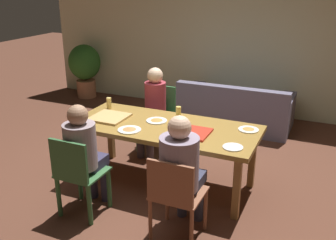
{
  "coord_description": "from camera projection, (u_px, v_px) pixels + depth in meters",
  "views": [
    {
      "loc": [
        1.68,
        -3.66,
        2.31
      ],
      "look_at": [
        0.0,
        0.1,
        0.77
      ],
      "focal_mm": 41.08,
      "sensor_mm": 36.0,
      "label": 1
    }
  ],
  "objects": [
    {
      "name": "ground_plane",
      "position": [
        165.0,
        183.0,
        4.59
      ],
      "size": [
        20.0,
        20.0,
        0.0
      ],
      "primitive_type": "plane",
      "color": "brown"
    },
    {
      "name": "back_wall",
      "position": [
        236.0,
        30.0,
        6.63
      ],
      "size": [
        7.42,
        0.12,
        2.91
      ],
      "primitive_type": "cube",
      "color": "beige",
      "rests_on": "ground"
    },
    {
      "name": "dining_table",
      "position": [
        164.0,
        131.0,
        4.35
      ],
      "size": [
        2.12,
        0.93,
        0.74
      ],
      "color": "olive",
      "rests_on": "ground"
    },
    {
      "name": "chair_0",
      "position": [
        78.0,
        175.0,
        3.82
      ],
      "size": [
        0.44,
        0.42,
        0.87
      ],
      "color": "#336237",
      "rests_on": "ground"
    },
    {
      "name": "person_0",
      "position": [
        84.0,
        149.0,
        3.85
      ],
      "size": [
        0.32,
        0.48,
        1.17
      ],
      "color": "#33304A",
      "rests_on": "ground"
    },
    {
      "name": "chair_1",
      "position": [
        158.0,
        115.0,
        5.4
      ],
      "size": [
        0.45,
        0.42,
        0.89
      ],
      "color": "#32733F",
      "rests_on": "ground"
    },
    {
      "name": "person_1",
      "position": [
        153.0,
        104.0,
        5.2
      ],
      "size": [
        0.29,
        0.52,
        1.18
      ],
      "color": "#413A44",
      "rests_on": "ground"
    },
    {
      "name": "chair_2",
      "position": [
        175.0,
        194.0,
        3.43
      ],
      "size": [
        0.45,
        0.43,
        0.85
      ],
      "color": "brown",
      "rests_on": "ground"
    },
    {
      "name": "person_2",
      "position": [
        181.0,
        166.0,
        3.47
      ],
      "size": [
        0.36,
        0.54,
        1.21
      ],
      "color": "#34374C",
      "rests_on": "ground"
    },
    {
      "name": "pizza_box_0",
      "position": [
        192.0,
        133.0,
        4.1
      ],
      "size": [
        0.36,
        0.36,
        0.02
      ],
      "color": "#B22B1B",
      "rests_on": "dining_table"
    },
    {
      "name": "pizza_box_1",
      "position": [
        110.0,
        117.0,
        4.54
      ],
      "size": [
        0.4,
        0.4,
        0.03
      ],
      "color": "tan",
      "rests_on": "dining_table"
    },
    {
      "name": "plate_0",
      "position": [
        157.0,
        120.0,
        4.45
      ],
      "size": [
        0.24,
        0.24,
        0.03
      ],
      "color": "white",
      "rests_on": "dining_table"
    },
    {
      "name": "plate_1",
      "position": [
        233.0,
        147.0,
        3.76
      ],
      "size": [
        0.2,
        0.2,
        0.01
      ],
      "color": "white",
      "rests_on": "dining_table"
    },
    {
      "name": "plate_2",
      "position": [
        248.0,
        129.0,
        4.19
      ],
      "size": [
        0.22,
        0.22,
        0.03
      ],
      "color": "white",
      "rests_on": "dining_table"
    },
    {
      "name": "plate_3",
      "position": [
        129.0,
        129.0,
        4.18
      ],
      "size": [
        0.26,
        0.26,
        0.03
      ],
      "color": "white",
      "rests_on": "dining_table"
    },
    {
      "name": "drinking_glass_0",
      "position": [
        109.0,
        103.0,
        4.85
      ],
      "size": [
        0.06,
        0.06,
        0.14
      ],
      "primitive_type": "cylinder",
      "color": "#E5C566",
      "rests_on": "dining_table"
    },
    {
      "name": "drinking_glass_1",
      "position": [
        178.0,
        113.0,
        4.51
      ],
      "size": [
        0.06,
        0.06,
        0.15
      ],
      "primitive_type": "cylinder",
      "color": "#E3CB5C",
      "rests_on": "dining_table"
    },
    {
      "name": "couch",
      "position": [
        235.0,
        111.0,
        6.26
      ],
      "size": [
        1.76,
        0.91,
        0.75
      ],
      "color": "slate",
      "rests_on": "ground"
    },
    {
      "name": "potted_plant",
      "position": [
        85.0,
        66.0,
        7.66
      ],
      "size": [
        0.63,
        0.63,
        1.07
      ],
      "color": "#A86C4A",
      "rests_on": "ground"
    }
  ]
}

